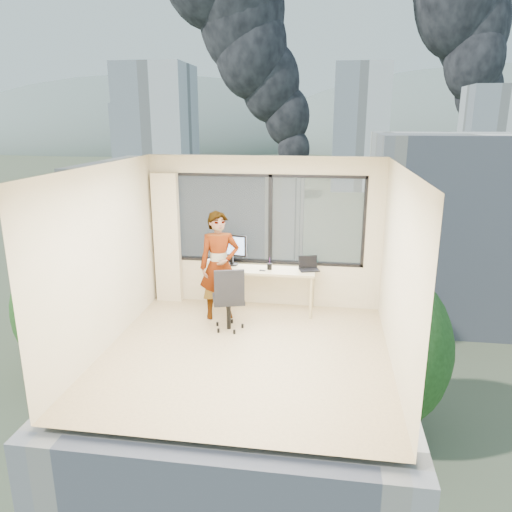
% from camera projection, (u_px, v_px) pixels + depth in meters
% --- Properties ---
extents(floor, '(4.00, 4.00, 0.01)m').
position_uv_depth(floor, '(245.00, 354.00, 6.83)').
color(floor, '#CBB384').
rests_on(floor, ground).
extents(ceiling, '(4.00, 4.00, 0.01)m').
position_uv_depth(ceiling, '(244.00, 167.00, 6.12)').
color(ceiling, white).
rests_on(ceiling, ground).
extents(wall_front, '(4.00, 0.01, 2.60)m').
position_uv_depth(wall_front, '(209.00, 326.00, 4.57)').
color(wall_front, beige).
rests_on(wall_front, ground).
extents(wall_left, '(0.01, 4.00, 2.60)m').
position_uv_depth(wall_left, '(104.00, 259.00, 6.76)').
color(wall_left, beige).
rests_on(wall_left, ground).
extents(wall_right, '(0.01, 4.00, 2.60)m').
position_uv_depth(wall_right, '(399.00, 272.00, 6.19)').
color(wall_right, beige).
rests_on(wall_right, ground).
extents(window_wall, '(3.30, 0.16, 1.55)m').
position_uv_depth(window_wall, '(268.00, 219.00, 8.31)').
color(window_wall, black).
rests_on(window_wall, ground).
extents(curtain, '(0.45, 0.14, 2.30)m').
position_uv_depth(curtain, '(167.00, 239.00, 8.55)').
color(curtain, beige).
rests_on(curtain, floor).
extents(desk, '(1.80, 0.60, 0.75)m').
position_uv_depth(desk, '(262.00, 289.00, 8.31)').
color(desk, '#C4B583').
rests_on(desk, floor).
extents(chair, '(0.67, 0.67, 1.05)m').
position_uv_depth(chair, '(228.00, 297.00, 7.50)').
color(chair, black).
rests_on(chair, floor).
extents(person, '(0.75, 0.61, 1.78)m').
position_uv_depth(person, '(219.00, 266.00, 7.86)').
color(person, '#2D2D33').
rests_on(person, floor).
extents(monitor, '(0.56, 0.21, 0.54)m').
position_uv_depth(monitor, '(232.00, 250.00, 8.33)').
color(monitor, black).
rests_on(monitor, desk).
extents(game_console, '(0.38, 0.35, 0.07)m').
position_uv_depth(game_console, '(218.00, 261.00, 8.49)').
color(game_console, white).
rests_on(game_console, desk).
extents(laptop, '(0.40, 0.41, 0.21)m').
position_uv_depth(laptop, '(309.00, 264.00, 8.06)').
color(laptop, black).
rests_on(laptop, desk).
extents(cellphone, '(0.11, 0.06, 0.01)m').
position_uv_depth(cellphone, '(262.00, 270.00, 8.07)').
color(cellphone, black).
rests_on(cellphone, desk).
extents(pen_cup, '(0.10, 0.10, 0.10)m').
position_uv_depth(pen_cup, '(270.00, 266.00, 8.13)').
color(pen_cup, black).
rests_on(pen_cup, desk).
extents(handbag, '(0.29, 0.21, 0.20)m').
position_uv_depth(handbag, '(310.00, 261.00, 8.27)').
color(handbag, '#0B4543').
rests_on(handbag, desk).
extents(exterior_ground, '(400.00, 400.00, 0.04)m').
position_uv_depth(exterior_ground, '(325.00, 188.00, 124.82)').
color(exterior_ground, '#515B3D').
rests_on(exterior_ground, ground).
extents(near_bldg_a, '(16.00, 12.00, 14.00)m').
position_uv_depth(near_bldg_a, '(198.00, 252.00, 38.57)').
color(near_bldg_a, beige).
rests_on(near_bldg_a, exterior_ground).
extents(near_bldg_b, '(14.00, 13.00, 16.00)m').
position_uv_depth(near_bldg_b, '(452.00, 227.00, 42.90)').
color(near_bldg_b, white).
rests_on(near_bldg_b, exterior_ground).
extents(far_tower_a, '(14.00, 14.00, 28.00)m').
position_uv_depth(far_tower_a, '(158.00, 135.00, 102.22)').
color(far_tower_a, silver).
rests_on(far_tower_a, exterior_ground).
extents(far_tower_b, '(13.00, 13.00, 30.00)m').
position_uv_depth(far_tower_b, '(360.00, 128.00, 119.59)').
color(far_tower_b, silver).
rests_on(far_tower_b, exterior_ground).
extents(far_tower_c, '(15.00, 15.00, 26.00)m').
position_uv_depth(far_tower_c, '(492.00, 135.00, 133.87)').
color(far_tower_c, silver).
rests_on(far_tower_c, exterior_ground).
extents(far_tower_d, '(16.00, 14.00, 22.00)m').
position_uv_depth(far_tower_d, '(143.00, 138.00, 158.95)').
color(far_tower_d, silver).
rests_on(far_tower_d, exterior_ground).
extents(hill_a, '(288.00, 216.00, 90.00)m').
position_uv_depth(hill_a, '(152.00, 145.00, 332.28)').
color(hill_a, slate).
rests_on(hill_a, exterior_ground).
extents(hill_b, '(300.00, 220.00, 96.00)m').
position_uv_depth(hill_b, '(491.00, 148.00, 300.80)').
color(hill_b, slate).
rests_on(hill_b, exterior_ground).
extents(tree_a, '(7.00, 7.00, 8.00)m').
position_uv_depth(tree_a, '(68.00, 321.00, 32.78)').
color(tree_a, '#204416').
rests_on(tree_a, exterior_ground).
extents(tree_b, '(7.60, 7.60, 9.00)m').
position_uv_depth(tree_b, '(377.00, 365.00, 25.97)').
color(tree_b, '#204416').
rests_on(tree_b, exterior_ground).
extents(smoke_plume_b, '(30.00, 18.00, 70.00)m').
position_uv_depth(smoke_plume_b, '(507.00, 41.00, 153.35)').
color(smoke_plume_b, black).
rests_on(smoke_plume_b, exterior_ground).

